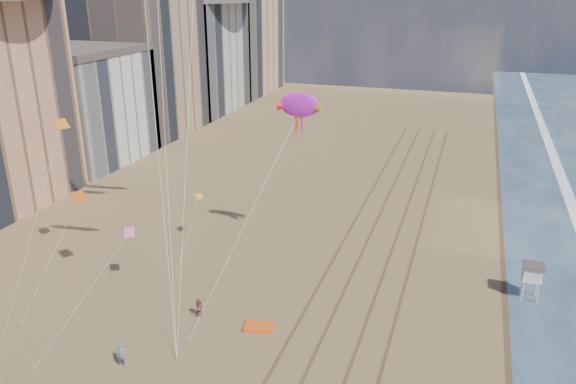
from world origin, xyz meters
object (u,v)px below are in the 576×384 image
(grounded_kite, at_px, (259,327))
(kite_flyer_a, at_px, (121,355))
(kite_flyer_b, at_px, (199,308))
(show_kite, at_px, (299,105))
(lifeguard_stand, at_px, (532,273))

(grounded_kite, height_order, kite_flyer_a, kite_flyer_a)
(grounded_kite, xyz_separation_m, kite_flyer_b, (-5.17, -0.09, 0.73))
(show_kite, relative_size, kite_flyer_b, 12.77)
(lifeguard_stand, height_order, show_kite, show_kite)
(grounded_kite, height_order, show_kite, show_kite)
(grounded_kite, relative_size, kite_flyer_b, 1.33)
(show_kite, relative_size, kite_flyer_a, 11.52)
(lifeguard_stand, bearing_deg, kite_flyer_b, -155.55)
(show_kite, bearing_deg, kite_flyer_a, -108.15)
(lifeguard_stand, distance_m, kite_flyer_a, 34.04)
(kite_flyer_b, bearing_deg, lifeguard_stand, 32.80)
(grounded_kite, bearing_deg, show_kite, 82.76)
(lifeguard_stand, relative_size, grounded_kite, 1.42)
(lifeguard_stand, xyz_separation_m, kite_flyer_a, (-28.16, -19.06, -1.56))
(lifeguard_stand, height_order, kite_flyer_b, lifeguard_stand)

